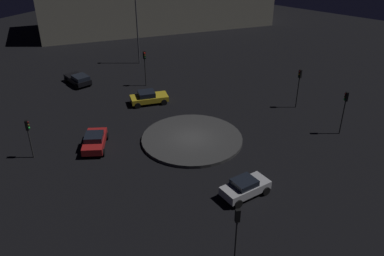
# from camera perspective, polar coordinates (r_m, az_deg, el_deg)

# --- Properties ---
(ground_plane) EXTENTS (114.02, 114.02, 0.00)m
(ground_plane) POSITION_cam_1_polar(r_m,az_deg,el_deg) (38.91, 0.00, -1.71)
(ground_plane) COLOR black
(roundabout_island) EXTENTS (9.56, 9.56, 0.30)m
(roundabout_island) POSITION_cam_1_polar(r_m,az_deg,el_deg) (38.83, 0.00, -1.53)
(roundabout_island) COLOR #383838
(roundabout_island) RESTS_ON ground_plane
(car_red) EXTENTS (4.01, 4.27, 1.46)m
(car_red) POSITION_cam_1_polar(r_m,az_deg,el_deg) (38.43, -13.39, -1.72)
(car_red) COLOR red
(car_red) RESTS_ON ground_plane
(car_silver) EXTENTS (2.99, 4.19, 1.50)m
(car_silver) POSITION_cam_1_polar(r_m,az_deg,el_deg) (31.84, 7.40, -8.16)
(car_silver) COLOR silver
(car_silver) RESTS_ON ground_plane
(car_black) EXTENTS (4.26, 2.77, 1.32)m
(car_black) POSITION_cam_1_polar(r_m,az_deg,el_deg) (52.65, -15.53, 6.60)
(car_black) COLOR black
(car_black) RESTS_ON ground_plane
(car_yellow) EXTENTS (3.92, 4.38, 1.45)m
(car_yellow) POSITION_cam_1_polar(r_m,az_deg,el_deg) (46.00, -6.07, 4.27)
(car_yellow) COLOR gold
(car_yellow) RESTS_ON ground_plane
(traffic_light_southwest) EXTENTS (0.39, 0.38, 4.43)m
(traffic_light_southwest) POSITION_cam_1_polar(r_m,az_deg,el_deg) (41.13, 20.48, 3.06)
(traffic_light_southwest) COLOR #2D2D2D
(traffic_light_southwest) RESTS_ON ground_plane
(traffic_light_northeast) EXTENTS (0.38, 0.39, 3.71)m
(traffic_light_northeast) POSITION_cam_1_polar(r_m,az_deg,el_deg) (37.72, -21.82, -0.44)
(traffic_light_northeast) COLOR #2D2D2D
(traffic_light_northeast) RESTS_ON ground_plane
(traffic_light_northwest) EXTENTS (0.39, 0.38, 4.02)m
(traffic_light_northwest) POSITION_cam_1_polar(r_m,az_deg,el_deg) (25.48, 6.26, -13.19)
(traffic_light_northwest) COLOR #2D2D2D
(traffic_light_northwest) RESTS_ON ground_plane
(traffic_light_south) EXTENTS (0.36, 0.39, 4.38)m
(traffic_light_south) POSITION_cam_1_polar(r_m,az_deg,el_deg) (45.31, 14.66, 6.34)
(traffic_light_south) COLOR #2D2D2D
(traffic_light_south) RESTS_ON ground_plane
(traffic_light_southeast) EXTENTS (0.40, 0.37, 4.38)m
(traffic_light_southeast) POSITION_cam_1_polar(r_m,az_deg,el_deg) (49.77, -6.59, 9.16)
(traffic_light_southeast) COLOR #2D2D2D
(traffic_light_southeast) RESTS_ON ground_plane
(streetlamp_southeast) EXTENTS (0.51, 0.51, 9.31)m
(streetlamp_southeast) POSITION_cam_1_polar(r_m,az_deg,el_deg) (56.72, -7.70, 14.54)
(streetlamp_southeast) COLOR #4C4C51
(streetlamp_southeast) RESTS_ON ground_plane
(store_building) EXTENTS (32.78, 39.49, 9.23)m
(store_building) POSITION_cam_1_polar(r_m,az_deg,el_deg) (75.43, -4.96, 17.31)
(store_building) COLOR #B7B299
(store_building) RESTS_ON ground_plane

